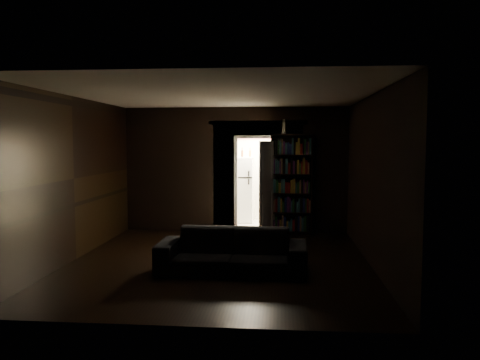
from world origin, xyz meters
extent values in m
plane|color=black|center=(0.00, 0.00, 0.00)|extent=(5.50, 5.50, 0.00)
cube|color=black|center=(-1.23, 2.80, 1.40)|extent=(2.55, 0.10, 2.80)
cube|color=black|center=(1.73, 2.80, 1.40)|extent=(1.55, 0.10, 2.80)
cube|color=black|center=(0.50, 2.80, 2.45)|extent=(0.90, 0.10, 0.70)
cube|color=black|center=(-2.50, 0.00, 1.40)|extent=(0.02, 5.50, 2.80)
cube|color=black|center=(2.50, 0.00, 1.40)|extent=(0.02, 5.50, 2.80)
cube|color=black|center=(0.00, -2.75, 1.40)|extent=(5.00, 0.02, 2.80)
cube|color=beige|center=(0.00, 0.00, 2.80)|extent=(5.00, 5.50, 0.02)
cube|color=silver|center=(0.50, 2.74, 1.05)|extent=(1.04, 0.06, 2.17)
cube|color=beige|center=(0.50, 3.65, -0.05)|extent=(2.20, 1.80, 0.10)
cube|color=silver|center=(0.50, 4.50, 1.20)|extent=(2.20, 0.10, 2.40)
cube|color=silver|center=(-0.55, 3.65, 1.20)|extent=(0.10, 1.60, 2.40)
cube|color=silver|center=(1.55, 3.65, 1.20)|extent=(0.10, 1.60, 2.40)
cube|color=silver|center=(0.50, 3.65, 2.45)|extent=(2.20, 1.80, 0.10)
cube|color=#B96364|center=(0.50, 4.44, 2.22)|extent=(2.00, 0.04, 0.26)
imported|color=black|center=(0.28, -0.57, 0.44)|extent=(2.31, 1.03, 0.88)
cube|color=black|center=(1.25, 2.59, 1.10)|extent=(0.95, 0.52, 2.20)
cube|color=silver|center=(-0.05, 4.11, 0.82)|extent=(0.92, 0.88, 1.65)
cube|color=silver|center=(0.78, 2.35, 1.02)|extent=(0.42, 0.78, 2.05)
cube|color=silver|center=(1.08, 2.61, 2.36)|extent=(0.11, 0.11, 0.32)
cube|color=black|center=(0.04, 4.13, 1.77)|extent=(0.57, 0.27, 0.24)
camera|label=1|loc=(1.03, -7.68, 2.03)|focal=35.00mm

